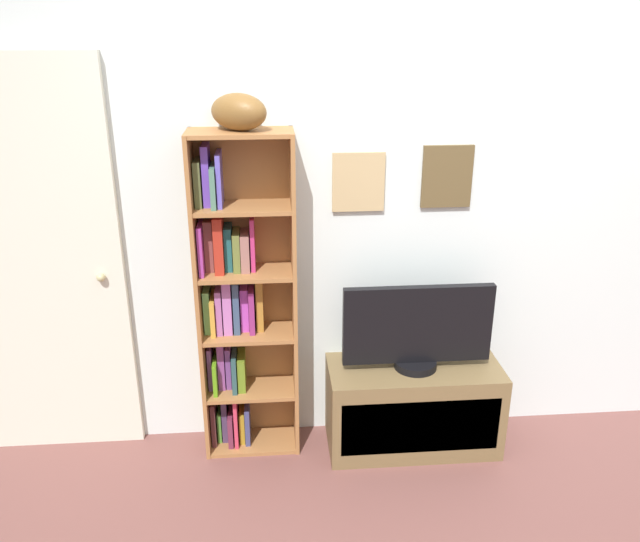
% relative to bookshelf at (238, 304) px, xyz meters
% --- Properties ---
extents(back_wall, '(4.80, 0.08, 2.50)m').
position_rel_bookshelf_xyz_m(back_wall, '(0.78, 0.12, 0.43)').
color(back_wall, silver).
rests_on(back_wall, ground).
extents(bookshelf, '(0.49, 0.25, 1.69)m').
position_rel_bookshelf_xyz_m(bookshelf, '(0.00, 0.00, 0.00)').
color(bookshelf, '#9B6739').
rests_on(bookshelf, ground).
extents(football, '(0.32, 0.29, 0.17)m').
position_rel_bookshelf_xyz_m(football, '(0.05, -0.03, 0.95)').
color(football, brown).
rests_on(football, bookshelf).
extents(tv_stand, '(0.90, 0.39, 0.47)m').
position_rel_bookshelf_xyz_m(tv_stand, '(0.91, -0.10, -0.59)').
color(tv_stand, brown).
rests_on(tv_stand, ground).
extents(television, '(0.76, 0.22, 0.45)m').
position_rel_bookshelf_xyz_m(television, '(0.91, -0.10, -0.12)').
color(television, black).
rests_on(television, tv_stand).
extents(door, '(0.90, 0.09, 2.04)m').
position_rel_bookshelf_xyz_m(door, '(-1.00, 0.07, 0.20)').
color(door, silver).
rests_on(door, ground).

